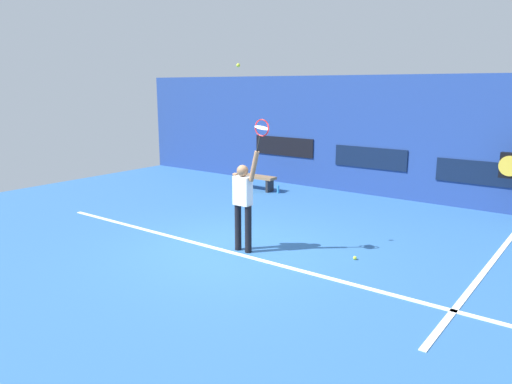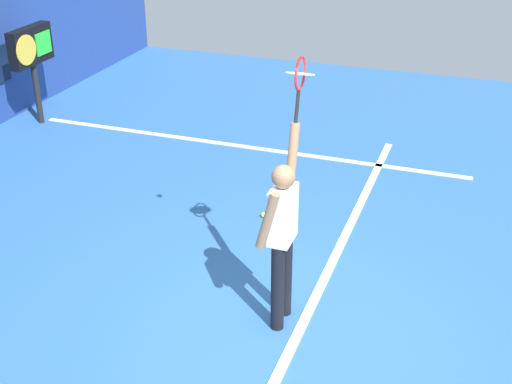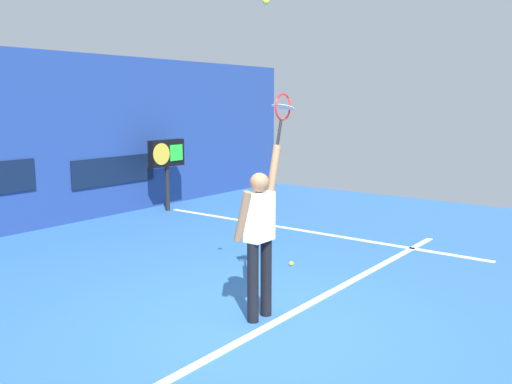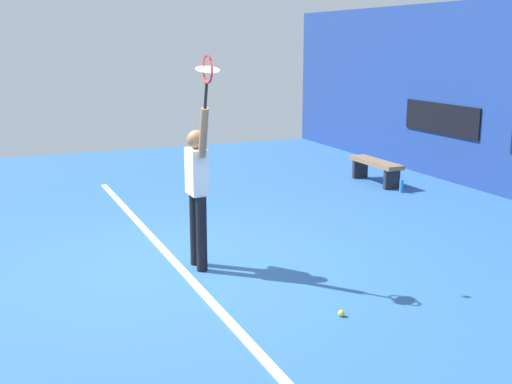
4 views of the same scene
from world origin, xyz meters
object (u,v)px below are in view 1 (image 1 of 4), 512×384
at_px(water_bottle, 278,189).
at_px(spare_ball, 355,258).
at_px(tennis_racket, 262,130).
at_px(tennis_ball, 238,65).
at_px(court_bench, 255,179).
at_px(tennis_player, 243,200).

distance_m(water_bottle, spare_ball, 5.78).
height_order(tennis_racket, water_bottle, tennis_racket).
bearing_deg(tennis_ball, tennis_racket, 11.37).
xyz_separation_m(court_bench, spare_ball, (5.20, -3.82, -0.30)).
height_order(tennis_player, tennis_ball, tennis_ball).
distance_m(tennis_player, court_bench, 5.73).
bearing_deg(spare_ball, tennis_ball, -154.23).
distance_m(tennis_ball, court_bench, 6.57).
distance_m(tennis_racket, tennis_ball, 1.21).
relative_size(tennis_ball, spare_ball, 1.00).
distance_m(court_bench, water_bottle, 0.89).
xyz_separation_m(tennis_player, tennis_racket, (0.43, -0.00, 1.36)).
bearing_deg(tennis_racket, court_bench, 128.24).
xyz_separation_m(tennis_racket, tennis_ball, (-0.45, -0.09, 1.12)).
bearing_deg(water_bottle, tennis_player, -62.92).
relative_size(tennis_player, tennis_ball, 29.17).
height_order(tennis_ball, water_bottle, tennis_ball).
height_order(tennis_player, water_bottle, tennis_player).
xyz_separation_m(tennis_ball, water_bottle, (-2.37, 4.77, -3.37)).
relative_size(court_bench, water_bottle, 5.83).
bearing_deg(court_bench, spare_ball, -36.28).
distance_m(tennis_racket, court_bench, 6.29).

